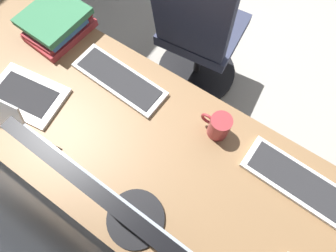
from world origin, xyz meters
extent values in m
plane|color=#B2ADA3|center=(0.00, 0.00, 0.00)|extent=(5.02, 5.02, 0.00)
cube|color=#936D47|center=(-0.04, 1.66, 0.71)|extent=(2.22, 0.69, 0.03)
cylinder|color=silver|center=(1.00, 1.37, 0.35)|extent=(0.05, 0.05, 0.70)
cube|color=#936D47|center=(-0.24, 1.69, 0.35)|extent=(0.40, 0.50, 0.69)
cube|color=silver|center=(-0.24, 1.43, 0.35)|extent=(0.37, 0.01, 0.61)
cylinder|color=black|center=(-0.10, 1.88, 0.74)|extent=(0.20, 0.20, 0.01)
cylinder|color=black|center=(-0.10, 1.88, 0.79)|extent=(0.04, 0.04, 0.10)
cube|color=black|center=(-0.10, 1.88, 1.02)|extent=(0.56, 0.04, 0.36)
cube|color=#B2BCCC|center=(-0.10, 1.86, 1.02)|extent=(0.52, 0.02, 0.31)
cube|color=white|center=(0.57, 1.75, 0.74)|extent=(0.34, 0.25, 0.01)
cube|color=#262628|center=(0.57, 1.75, 0.75)|extent=(0.26, 0.17, 0.00)
cube|color=silver|center=(0.30, 1.47, 0.74)|extent=(0.43, 0.16, 0.02)
cube|color=#2D2D30|center=(0.30, 1.47, 0.75)|extent=(0.38, 0.13, 0.00)
cube|color=silver|center=(-0.51, 1.45, 0.74)|extent=(0.42, 0.15, 0.02)
cube|color=#2D2D30|center=(-0.51, 1.45, 0.75)|extent=(0.38, 0.13, 0.00)
cube|color=#B2383D|center=(0.68, 1.42, 0.75)|extent=(0.22, 0.29, 0.03)
cube|color=#B2383D|center=(0.68, 1.42, 0.77)|extent=(0.18, 0.27, 0.02)
cube|color=#38669E|center=(0.68, 1.43, 0.79)|extent=(0.23, 0.22, 0.02)
cube|color=#3D8456|center=(0.69, 1.41, 0.82)|extent=(0.25, 0.27, 0.03)
cylinder|color=#A53338|center=(-0.16, 1.44, 0.78)|extent=(0.08, 0.08, 0.11)
torus|color=#A53338|center=(-0.11, 1.44, 0.79)|extent=(0.06, 0.01, 0.06)
cube|color=#383D56|center=(0.25, 0.81, 0.46)|extent=(0.48, 0.46, 0.07)
cube|color=#383D56|center=(0.23, 1.01, 0.74)|extent=(0.41, 0.17, 0.50)
cylinder|color=black|center=(0.25, 0.81, 0.24)|extent=(0.05, 0.05, 0.37)
cylinder|color=black|center=(0.25, 0.81, 0.04)|extent=(0.56, 0.56, 0.03)
camera|label=1|loc=(-0.22, 1.87, 1.71)|focal=28.85mm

